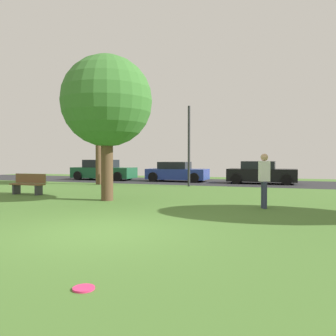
{
  "coord_description": "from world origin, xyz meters",
  "views": [
    {
      "loc": [
        3.85,
        -6.55,
        1.6
      ],
      "look_at": [
        0.0,
        4.21,
        1.27
      ],
      "focal_mm": 37.24,
      "sensor_mm": 36.0,
      "label": 1
    }
  ],
  "objects_px": {
    "frisbee_disc": "(84,288)",
    "park_bench": "(28,184)",
    "maple_tree_near": "(107,102)",
    "parked_car_black": "(261,173)",
    "parked_car_green": "(103,171)",
    "street_lamp_post": "(189,146)",
    "person_catcher": "(264,178)",
    "parked_car_blue": "(177,172)",
    "birch_tree_lone": "(98,106)"
  },
  "relations": [
    {
      "from": "frisbee_disc",
      "to": "park_bench",
      "type": "distance_m",
      "value": 12.1
    },
    {
      "from": "maple_tree_near",
      "to": "parked_car_black",
      "type": "xyz_separation_m",
      "value": [
        4.74,
        10.71,
        -3.05
      ]
    },
    {
      "from": "parked_car_green",
      "to": "park_bench",
      "type": "xyz_separation_m",
      "value": [
        2.11,
        -10.0,
        -0.2
      ]
    },
    {
      "from": "frisbee_disc",
      "to": "street_lamp_post",
      "type": "height_order",
      "value": "street_lamp_post"
    },
    {
      "from": "parked_car_green",
      "to": "park_bench",
      "type": "distance_m",
      "value": 10.22
    },
    {
      "from": "frisbee_disc",
      "to": "parked_car_black",
      "type": "xyz_separation_m",
      "value": [
        0.57,
        18.63,
        0.63
      ]
    },
    {
      "from": "person_catcher",
      "to": "parked_car_black",
      "type": "bearing_deg",
      "value": -106.71
    },
    {
      "from": "street_lamp_post",
      "to": "parked_car_blue",
      "type": "bearing_deg",
      "value": 117.67
    },
    {
      "from": "park_bench",
      "to": "parked_car_blue",
      "type": "bearing_deg",
      "value": -108.79
    },
    {
      "from": "birch_tree_lone",
      "to": "frisbee_disc",
      "type": "xyz_separation_m",
      "value": [
        8.62,
        -14.71,
        -4.67
      ]
    },
    {
      "from": "maple_tree_near",
      "to": "street_lamp_post",
      "type": "relative_size",
      "value": 1.21
    },
    {
      "from": "maple_tree_near",
      "to": "parked_car_green",
      "type": "distance_m",
      "value": 12.84
    },
    {
      "from": "maple_tree_near",
      "to": "frisbee_disc",
      "type": "height_order",
      "value": "maple_tree_near"
    },
    {
      "from": "birch_tree_lone",
      "to": "parked_car_black",
      "type": "height_order",
      "value": "birch_tree_lone"
    },
    {
      "from": "frisbee_disc",
      "to": "parked_car_green",
      "type": "relative_size",
      "value": 0.06
    },
    {
      "from": "park_bench",
      "to": "street_lamp_post",
      "type": "height_order",
      "value": "street_lamp_post"
    },
    {
      "from": "person_catcher",
      "to": "parked_car_blue",
      "type": "distance_m",
      "value": 12.85
    },
    {
      "from": "maple_tree_near",
      "to": "frisbee_disc",
      "type": "distance_m",
      "value": 9.68
    },
    {
      "from": "parked_car_blue",
      "to": "park_bench",
      "type": "bearing_deg",
      "value": -108.79
    },
    {
      "from": "birch_tree_lone",
      "to": "parked_car_black",
      "type": "relative_size",
      "value": 1.55
    },
    {
      "from": "maple_tree_near",
      "to": "person_catcher",
      "type": "distance_m",
      "value": 6.34
    },
    {
      "from": "frisbee_disc",
      "to": "street_lamp_post",
      "type": "relative_size",
      "value": 0.06
    },
    {
      "from": "person_catcher",
      "to": "frisbee_disc",
      "type": "relative_size",
      "value": 6.42
    },
    {
      "from": "frisbee_disc",
      "to": "parked_car_blue",
      "type": "relative_size",
      "value": 0.07
    },
    {
      "from": "person_catcher",
      "to": "street_lamp_post",
      "type": "relative_size",
      "value": 0.39
    },
    {
      "from": "street_lamp_post",
      "to": "birch_tree_lone",
      "type": "bearing_deg",
      "value": -175.49
    },
    {
      "from": "parked_car_blue",
      "to": "parked_car_black",
      "type": "height_order",
      "value": "parked_car_black"
    },
    {
      "from": "parked_car_green",
      "to": "parked_car_black",
      "type": "xyz_separation_m",
      "value": [
        11.16,
        0.01,
        -0.02
      ]
    },
    {
      "from": "frisbee_disc",
      "to": "park_bench",
      "type": "bearing_deg",
      "value": 134.5
    },
    {
      "from": "maple_tree_near",
      "to": "park_bench",
      "type": "bearing_deg",
      "value": 170.67
    },
    {
      "from": "parked_car_green",
      "to": "park_bench",
      "type": "bearing_deg",
      "value": -78.06
    },
    {
      "from": "birch_tree_lone",
      "to": "parked_car_blue",
      "type": "relative_size",
      "value": 1.58
    },
    {
      "from": "birch_tree_lone",
      "to": "frisbee_disc",
      "type": "distance_m",
      "value": 17.68
    },
    {
      "from": "birch_tree_lone",
      "to": "frisbee_disc",
      "type": "bearing_deg",
      "value": -59.62
    },
    {
      "from": "person_catcher",
      "to": "park_bench",
      "type": "bearing_deg",
      "value": -26.75
    },
    {
      "from": "maple_tree_near",
      "to": "parked_car_green",
      "type": "height_order",
      "value": "maple_tree_near"
    },
    {
      "from": "parked_car_black",
      "to": "street_lamp_post",
      "type": "relative_size",
      "value": 0.92
    },
    {
      "from": "parked_car_blue",
      "to": "street_lamp_post",
      "type": "height_order",
      "value": "street_lamp_post"
    },
    {
      "from": "person_catcher",
      "to": "parked_car_blue",
      "type": "xyz_separation_m",
      "value": [
        -6.55,
        11.05,
        -0.35
      ]
    },
    {
      "from": "birch_tree_lone",
      "to": "parked_car_blue",
      "type": "xyz_separation_m",
      "value": [
        3.62,
        4.1,
        -4.06
      ]
    },
    {
      "from": "parked_car_green",
      "to": "parked_car_blue",
      "type": "height_order",
      "value": "parked_car_green"
    },
    {
      "from": "frisbee_disc",
      "to": "parked_car_black",
      "type": "bearing_deg",
      "value": 88.25
    },
    {
      "from": "park_bench",
      "to": "birch_tree_lone",
      "type": "bearing_deg",
      "value": -88.58
    },
    {
      "from": "frisbee_disc",
      "to": "parked_car_blue",
      "type": "xyz_separation_m",
      "value": [
        -5.01,
        18.82,
        0.6
      ]
    },
    {
      "from": "maple_tree_near",
      "to": "parked_car_green",
      "type": "relative_size",
      "value": 1.18
    },
    {
      "from": "park_bench",
      "to": "frisbee_disc",
      "type": "bearing_deg",
      "value": 134.5
    },
    {
      "from": "frisbee_disc",
      "to": "parked_car_green",
      "type": "height_order",
      "value": "parked_car_green"
    },
    {
      "from": "person_catcher",
      "to": "street_lamp_post",
      "type": "height_order",
      "value": "street_lamp_post"
    },
    {
      "from": "parked_car_green",
      "to": "park_bench",
      "type": "height_order",
      "value": "parked_car_green"
    },
    {
      "from": "person_catcher",
      "to": "parked_car_green",
      "type": "height_order",
      "value": "person_catcher"
    }
  ]
}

